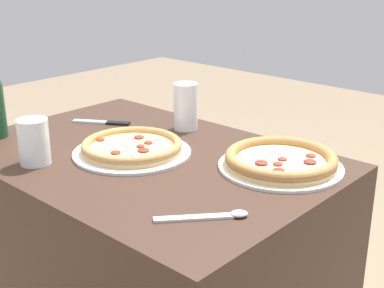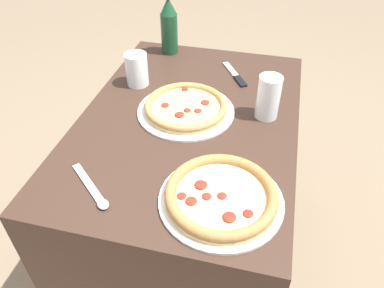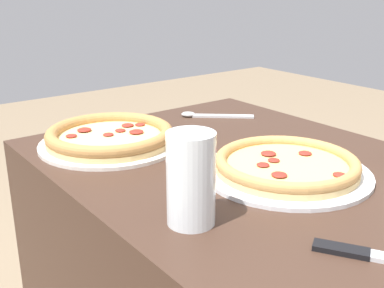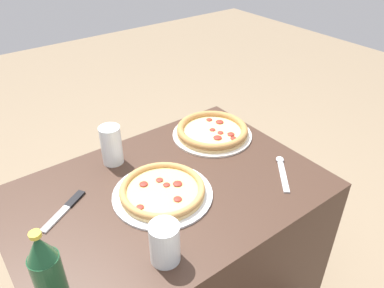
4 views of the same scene
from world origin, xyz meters
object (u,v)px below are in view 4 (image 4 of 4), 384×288
(glass_iced_tea, at_px, (165,244))
(pizza_salami, at_px, (212,131))
(pizza_veggie, at_px, (162,191))
(beer_bottle, at_px, (48,273))
(glass_mango_juice, at_px, (112,147))
(knife, at_px, (66,209))
(spoon, at_px, (282,169))

(glass_iced_tea, bearing_deg, pizza_salami, -140.74)
(pizza_veggie, bearing_deg, beer_bottle, 23.19)
(pizza_salami, relative_size, beer_bottle, 1.33)
(pizza_veggie, bearing_deg, glass_mango_juice, -80.82)
(pizza_veggie, xyz_separation_m, knife, (0.28, -0.12, -0.01))
(pizza_veggie, relative_size, spoon, 1.96)
(pizza_veggie, height_order, glass_mango_juice, glass_mango_juice)
(glass_mango_juice, relative_size, spoon, 0.88)
(pizza_salami, distance_m, glass_mango_juice, 0.41)
(glass_mango_juice, height_order, knife, glass_mango_juice)
(pizza_veggie, xyz_separation_m, beer_bottle, (0.41, 0.18, 0.10))
(glass_iced_tea, height_order, spoon, glass_iced_tea)
(knife, bearing_deg, pizza_salami, -174.53)
(pizza_veggie, relative_size, glass_mango_juice, 2.23)
(pizza_veggie, height_order, pizza_salami, pizza_salami)
(knife, relative_size, spoon, 1.05)
(pizza_veggie, distance_m, beer_bottle, 0.46)
(glass_iced_tea, relative_size, beer_bottle, 0.50)
(knife, height_order, spoon, spoon)
(glass_mango_juice, bearing_deg, glass_iced_tea, 79.28)
(pizza_veggie, bearing_deg, pizza_salami, -152.79)
(spoon, bearing_deg, glass_iced_tea, 8.02)
(beer_bottle, bearing_deg, glass_iced_tea, 171.53)
(glass_iced_tea, xyz_separation_m, glass_mango_juice, (-0.09, -0.48, 0.01))
(glass_iced_tea, bearing_deg, beer_bottle, -8.47)
(beer_bottle, height_order, knife, beer_bottle)
(beer_bottle, distance_m, spoon, 0.83)
(glass_mango_juice, bearing_deg, beer_bottle, 49.84)
(beer_bottle, distance_m, knife, 0.35)
(knife, xyz_separation_m, spoon, (-0.69, 0.27, 0.00))
(glass_iced_tea, distance_m, beer_bottle, 0.29)
(pizza_veggie, distance_m, pizza_salami, 0.41)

